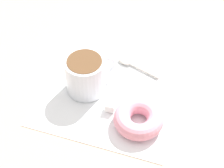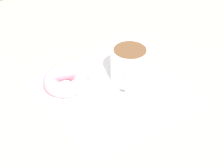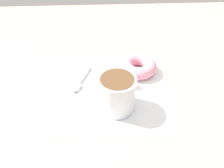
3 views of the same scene
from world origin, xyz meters
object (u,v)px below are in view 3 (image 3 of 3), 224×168
at_px(coffee_cup, 116,92).
at_px(donut, 138,66).
at_px(spoon, 79,84).
at_px(sugar_cube, 132,84).

distance_m(coffee_cup, donut, 0.15).
xyz_separation_m(donut, spoon, (0.05, -0.17, -0.01)).
bearing_deg(donut, spoon, -72.22).
height_order(donut, sugar_cube, donut).
distance_m(donut, spoon, 0.17).
bearing_deg(spoon, sugar_cube, 84.95).
relative_size(donut, spoon, 0.95).
bearing_deg(coffee_cup, sugar_cube, 144.14).
bearing_deg(coffee_cup, spoon, -129.64).
height_order(donut, spoon, donut).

